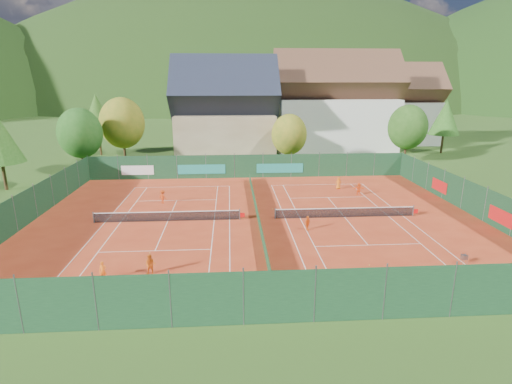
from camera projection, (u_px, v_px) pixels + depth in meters
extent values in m
plane|color=#294C17|center=(257.00, 220.00, 35.96)|extent=(600.00, 600.00, 0.00)
cube|color=#B4371A|center=(257.00, 219.00, 35.95)|extent=(40.00, 32.00, 0.01)
cube|color=white|center=(183.00, 187.00, 46.86)|extent=(10.97, 0.06, 0.00)
cube|color=white|center=(139.00, 288.00, 24.02)|extent=(10.97, 0.06, 0.00)
cube|color=white|center=(105.00, 223.00, 35.09)|extent=(0.06, 23.77, 0.00)
cube|color=white|center=(230.00, 220.00, 35.79)|extent=(0.06, 23.77, 0.00)
cube|color=white|center=(121.00, 222.00, 35.18)|extent=(0.06, 23.77, 0.00)
cube|color=white|center=(214.00, 220.00, 35.70)|extent=(0.06, 23.77, 0.00)
cube|color=white|center=(177.00, 200.00, 41.59)|extent=(8.23, 0.06, 0.00)
cube|color=white|center=(155.00, 251.00, 29.29)|extent=(8.23, 0.06, 0.00)
cube|color=white|center=(168.00, 221.00, 35.44)|extent=(0.06, 12.80, 0.00)
cube|color=white|center=(317.00, 185.00, 47.87)|extent=(10.97, 0.06, 0.00)
cube|color=white|center=(398.00, 280.00, 25.04)|extent=(10.97, 0.06, 0.00)
cube|color=white|center=(285.00, 219.00, 36.11)|extent=(0.06, 23.77, 0.00)
cube|color=white|center=(403.00, 216.00, 36.80)|extent=(0.06, 23.77, 0.00)
cube|color=white|center=(300.00, 218.00, 36.19)|extent=(0.06, 23.77, 0.00)
cube|color=white|center=(389.00, 216.00, 36.72)|extent=(0.06, 23.77, 0.00)
cube|color=white|center=(328.00, 197.00, 42.60)|extent=(8.23, 0.06, 0.00)
cube|color=white|center=(368.00, 245.00, 30.31)|extent=(8.23, 0.06, 0.00)
cube|color=white|center=(345.00, 217.00, 36.45)|extent=(0.06, 12.80, 0.00)
cylinder|color=#59595B|center=(94.00, 217.00, 34.90)|extent=(0.10, 0.10, 1.02)
cylinder|color=#59595B|center=(240.00, 214.00, 35.71)|extent=(0.10, 0.10, 1.02)
cube|color=black|center=(167.00, 216.00, 35.32)|extent=(12.80, 0.02, 0.86)
cube|color=white|center=(167.00, 212.00, 35.20)|extent=(12.80, 0.04, 0.06)
cube|color=red|center=(242.00, 215.00, 35.74)|extent=(0.40, 0.04, 0.40)
cylinder|color=#59595B|center=(275.00, 214.00, 35.91)|extent=(0.10, 0.10, 1.02)
cylinder|color=#59595B|center=(413.00, 211.00, 36.73)|extent=(0.10, 0.10, 1.02)
cube|color=black|center=(345.00, 213.00, 36.33)|extent=(12.80, 0.02, 0.86)
cube|color=white|center=(345.00, 208.00, 36.22)|extent=(12.80, 0.04, 0.06)
cube|color=red|center=(416.00, 211.00, 36.76)|extent=(0.40, 0.04, 0.40)
cube|color=#14381D|center=(257.00, 214.00, 35.82)|extent=(0.03, 28.80, 1.00)
cube|color=#163C22|center=(249.00, 166.00, 50.92)|extent=(40.00, 0.04, 3.00)
cube|color=teal|center=(202.00, 169.00, 50.56)|extent=(6.00, 0.03, 1.20)
cube|color=teal|center=(280.00, 168.00, 51.19)|extent=(6.00, 0.03, 1.20)
cube|color=silver|center=(138.00, 170.00, 50.05)|extent=(4.00, 0.03, 1.20)
cube|color=#163C21|center=(279.00, 297.00, 20.17)|extent=(40.00, 0.04, 3.00)
cube|color=#153A20|center=(26.00, 208.00, 34.28)|extent=(0.04, 32.00, 3.00)
cube|color=#12321B|center=(473.00, 199.00, 36.81)|extent=(0.04, 32.00, 3.00)
cube|color=#B21414|center=(501.00, 216.00, 33.05)|extent=(0.03, 3.00, 1.20)
cube|color=#B21414|center=(439.00, 186.00, 42.66)|extent=(0.03, 3.00, 1.20)
cube|color=tan|center=(226.00, 136.00, 63.64)|extent=(15.00, 12.00, 7.00)
cube|color=#1E2333|center=(225.00, 94.00, 61.88)|extent=(16.20, 12.00, 12.00)
cube|color=silver|center=(334.00, 125.00, 70.34)|extent=(20.00, 11.00, 9.00)
cube|color=brown|center=(336.00, 82.00, 68.38)|extent=(21.60, 11.00, 11.00)
cube|color=silver|center=(393.00, 123.00, 79.04)|extent=(16.00, 10.00, 8.00)
cube|color=brown|center=(396.00, 89.00, 77.29)|extent=(17.28, 10.00, 10.00)
cylinder|color=#432C18|center=(83.00, 163.00, 53.39)|extent=(0.36, 0.36, 2.80)
ellipsoid|color=#1D5217|center=(80.00, 133.00, 52.31)|extent=(5.72, 5.72, 6.58)
cylinder|color=#483219|center=(125.00, 153.00, 59.36)|extent=(0.36, 0.36, 3.15)
ellipsoid|color=olive|center=(122.00, 123.00, 58.15)|extent=(6.44, 6.44, 7.40)
cylinder|color=#4C341B|center=(100.00, 144.00, 66.62)|extent=(0.36, 0.36, 3.50)
cone|color=#2A5718|center=(97.00, 114.00, 65.27)|extent=(5.60, 5.60, 6.50)
cylinder|color=#4B341A|center=(289.00, 159.00, 57.14)|extent=(0.36, 0.36, 2.45)
ellipsoid|color=olive|center=(289.00, 134.00, 56.19)|extent=(5.01, 5.01, 5.76)
cylinder|color=#422C17|center=(405.00, 154.00, 60.15)|extent=(0.36, 0.36, 2.80)
ellipsoid|color=#255117|center=(408.00, 127.00, 59.07)|extent=(5.72, 5.72, 6.58)
cylinder|color=#473219|center=(442.00, 144.00, 68.42)|extent=(0.36, 0.36, 3.15)
cone|color=#255919|center=(445.00, 117.00, 67.21)|extent=(5.04, 5.04, 5.85)
cylinder|color=#483119|center=(4.00, 176.00, 45.28)|extent=(0.36, 0.36, 3.15)
cylinder|color=#463019|center=(380.00, 137.00, 75.56)|extent=(0.36, 0.36, 3.50)
ellipsoid|color=olive|center=(382.00, 110.00, 74.20)|extent=(7.15, 7.15, 8.22)
ellipsoid|color=black|center=(245.00, 147.00, 336.24)|extent=(440.00, 440.00, 242.00)
cylinder|color=slate|center=(463.00, 260.00, 26.88)|extent=(0.02, 0.02, 0.80)
cylinder|color=slate|center=(467.00, 260.00, 26.90)|extent=(0.02, 0.02, 0.80)
cylinder|color=slate|center=(461.00, 258.00, 27.16)|extent=(0.02, 0.02, 0.80)
cylinder|color=slate|center=(465.00, 258.00, 27.18)|extent=(0.02, 0.02, 0.80)
cube|color=slate|center=(464.00, 257.00, 26.99)|extent=(0.34, 0.34, 0.30)
ellipsoid|color=#CCD833|center=(464.00, 257.00, 26.98)|extent=(0.28, 0.28, 0.16)
sphere|color=#CCD833|center=(150.00, 253.00, 28.89)|extent=(0.07, 0.07, 0.07)
sphere|color=#CCD833|center=(369.00, 265.00, 26.98)|extent=(0.07, 0.07, 0.07)
sphere|color=#CCD833|center=(272.00, 209.00, 38.78)|extent=(0.07, 0.07, 0.07)
sphere|color=#CCD833|center=(215.00, 188.00, 46.20)|extent=(0.07, 0.07, 0.07)
imported|color=orange|center=(103.00, 271.00, 24.90)|extent=(0.47, 0.33, 1.22)
imported|color=#D15812|center=(150.00, 265.00, 25.53)|extent=(0.72, 0.57, 1.41)
imported|color=#CF4012|center=(163.00, 197.00, 40.43)|extent=(1.05, 0.95, 1.41)
imported|color=orange|center=(307.00, 223.00, 33.18)|extent=(0.73, 0.73, 1.25)
imported|color=orange|center=(338.00, 183.00, 45.80)|extent=(0.72, 0.52, 1.38)
imported|color=#FF5716|center=(359.00, 189.00, 43.35)|extent=(1.31, 0.50, 1.38)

